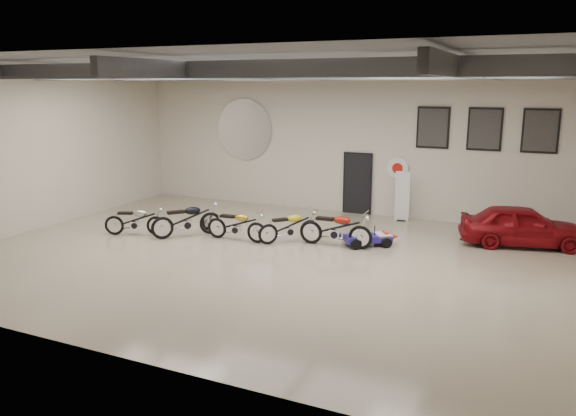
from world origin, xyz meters
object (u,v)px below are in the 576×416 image
at_px(motorcycle_gold, 236,224).
at_px(go_kart, 372,236).
at_px(motorcycle_yellow, 289,226).
at_px(vintage_car, 523,226).
at_px(motorcycle_black, 187,219).
at_px(banner_stand, 402,195).
at_px(motorcycle_silver, 135,220).
at_px(motorcycle_red, 335,228).

xyz_separation_m(motorcycle_gold, go_kart, (3.76, 1.15, -0.20)).
height_order(motorcycle_yellow, vintage_car, vintage_car).
bearing_deg(motorcycle_gold, go_kart, 15.76).
xyz_separation_m(motorcycle_gold, motorcycle_yellow, (1.47, 0.48, -0.01)).
bearing_deg(motorcycle_black, banner_stand, -8.25).
xyz_separation_m(banner_stand, vintage_car, (3.80, -1.50, -0.29)).
height_order(motorcycle_silver, motorcycle_yellow, motorcycle_yellow).
bearing_deg(motorcycle_black, motorcycle_red, -37.95).
xyz_separation_m(motorcycle_silver, vintage_car, (10.69, 3.68, 0.11)).
bearing_deg(motorcycle_gold, banner_stand, 47.90).
xyz_separation_m(motorcycle_black, go_kart, (5.34, 1.39, -0.25)).
height_order(motorcycle_black, motorcycle_yellow, motorcycle_black).
relative_size(motorcycle_silver, motorcycle_yellow, 0.99).
xyz_separation_m(motorcycle_black, vintage_car, (9.18, 3.15, 0.04)).
height_order(motorcycle_black, motorcycle_red, motorcycle_black).
bearing_deg(motorcycle_red, vintage_car, 23.50).
xyz_separation_m(motorcycle_yellow, go_kart, (2.29, 0.67, -0.19)).
relative_size(motorcycle_yellow, vintage_car, 0.54).
relative_size(motorcycle_silver, motorcycle_black, 0.88).
distance_m(banner_stand, motorcycle_red, 3.92).
height_order(motorcycle_gold, vintage_car, vintage_car).
bearing_deg(vintage_car, motorcycle_silver, 96.02).
height_order(banner_stand, motorcycle_red, banner_stand).
relative_size(motorcycle_black, motorcycle_yellow, 1.13).
bearing_deg(motorcycle_red, motorcycle_gold, -169.67).
xyz_separation_m(motorcycle_silver, motorcycle_black, (1.50, 0.53, 0.07)).
bearing_deg(motorcycle_yellow, motorcycle_gold, 150.88).
xyz_separation_m(motorcycle_silver, motorcycle_red, (5.91, 1.40, 0.06)).
bearing_deg(banner_stand, vintage_car, -31.35).
distance_m(motorcycle_silver, go_kart, 7.11).
bearing_deg(motorcycle_silver, motorcycle_gold, -8.39).
distance_m(banner_stand, motorcycle_yellow, 4.58).
height_order(motorcycle_silver, go_kart, motorcycle_silver).
distance_m(go_kart, vintage_car, 4.24).
bearing_deg(motorcycle_silver, motorcycle_yellow, -7.06).
bearing_deg(motorcycle_black, motorcycle_silver, 150.43).
relative_size(motorcycle_yellow, go_kart, 1.15).
relative_size(motorcycle_gold, go_kart, 1.18).
bearing_deg(banner_stand, motorcycle_black, -149.01).
bearing_deg(motorcycle_silver, motorcycle_red, -9.21).
xyz_separation_m(motorcycle_silver, motorcycle_gold, (3.08, 0.77, 0.01)).
distance_m(motorcycle_black, go_kart, 5.52).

